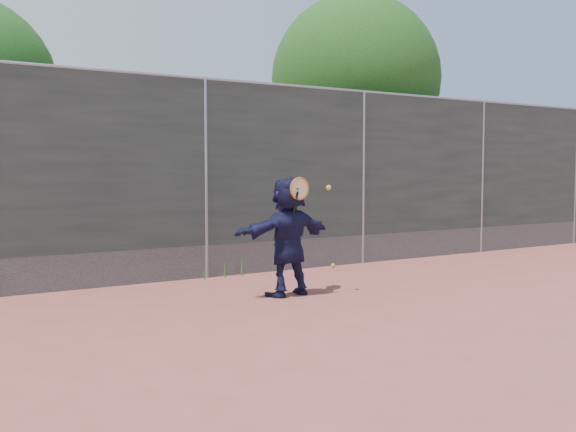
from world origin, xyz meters
TOP-DOWN VIEW (x-y plane):
  - ground at (0.00, 0.00)m, footprint 80.00×80.00m
  - player at (0.33, 1.66)m, footprint 1.49×0.61m
  - ball_ground at (2.26, 3.35)m, footprint 0.07×0.07m
  - fence at (-0.00, 3.50)m, footprint 20.00×0.06m
  - swing_action at (0.43, 1.47)m, footprint 0.64×0.13m
  - tree_right at (4.68, 5.75)m, footprint 3.78×3.60m
  - weed_clump at (0.29, 3.38)m, footprint 0.68×0.07m

SIDE VIEW (x-z plane):
  - ground at x=0.00m, z-range 0.00..0.00m
  - ball_ground at x=2.26m, z-range 0.00..0.07m
  - weed_clump at x=0.29m, z-range -0.02..0.28m
  - player at x=0.33m, z-range 0.00..1.56m
  - swing_action at x=0.43m, z-range 1.13..1.64m
  - fence at x=0.00m, z-range 0.07..3.09m
  - tree_right at x=4.68m, z-range 0.80..6.19m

